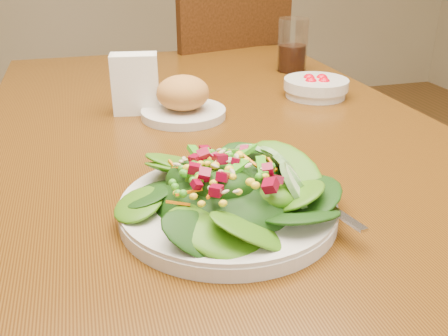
# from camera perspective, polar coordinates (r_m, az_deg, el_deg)

# --- Properties ---
(dining_table) EXTENTS (0.90, 1.40, 0.75)m
(dining_table) POSITION_cam_1_polar(r_m,az_deg,el_deg) (1.07, -1.48, 0.28)
(dining_table) COLOR #5C380F
(dining_table) RESTS_ON ground_plane
(chair_far) EXTENTS (0.55, 0.55, 0.98)m
(chair_far) POSITION_cam_1_polar(r_m,az_deg,el_deg) (1.92, -0.82, 7.43)
(chair_far) COLOR #47240D
(chair_far) RESTS_ON ground_plane
(salad_plate) EXTENTS (0.30, 0.29, 0.08)m
(salad_plate) POSITION_cam_1_polar(r_m,az_deg,el_deg) (0.67, 1.31, -3.05)
(salad_plate) COLOR silver
(salad_plate) RESTS_ON dining_table
(bread_plate) EXTENTS (0.18, 0.18, 0.09)m
(bread_plate) POSITION_cam_1_polar(r_m,az_deg,el_deg) (1.04, -4.69, 7.68)
(bread_plate) COLOR silver
(bread_plate) RESTS_ON dining_table
(tomato_bowl) EXTENTS (0.15, 0.15, 0.05)m
(tomato_bowl) POSITION_cam_1_polar(r_m,az_deg,el_deg) (1.21, 10.45, 9.09)
(tomato_bowl) COLOR silver
(tomato_bowl) RESTS_ON dining_table
(drinking_glass) EXTENTS (0.08, 0.08, 0.14)m
(drinking_glass) POSITION_cam_1_polar(r_m,az_deg,el_deg) (1.43, 7.82, 13.35)
(drinking_glass) COLOR silver
(drinking_glass) RESTS_ON dining_table
(napkin_holder) EXTENTS (0.10, 0.07, 0.13)m
(napkin_holder) POSITION_cam_1_polar(r_m,az_deg,el_deg) (1.08, -10.11, 9.64)
(napkin_holder) COLOR white
(napkin_holder) RESTS_ON dining_table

